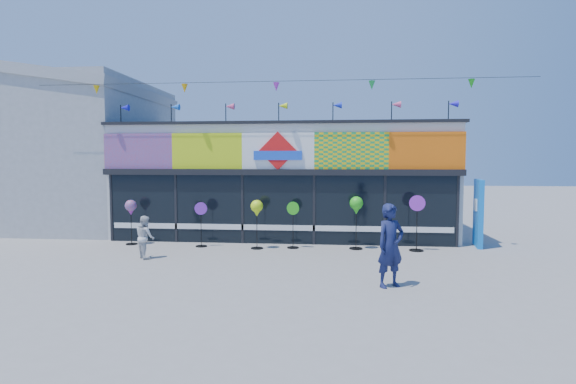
# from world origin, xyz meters

# --- Properties ---
(ground) EXTENTS (80.00, 80.00, 0.00)m
(ground) POSITION_xyz_m (0.00, 0.00, 0.00)
(ground) COLOR gray
(ground) RESTS_ON ground
(kite_shop) EXTENTS (16.00, 5.70, 5.31)m
(kite_shop) POSITION_xyz_m (0.00, 5.94, 2.05)
(kite_shop) COLOR silver
(kite_shop) RESTS_ON ground
(neighbour_building) EXTENTS (8.18, 7.20, 6.87)m
(neighbour_building) POSITION_xyz_m (-10.00, 7.00, 3.20)
(neighbour_building) COLOR #A4A7A9
(neighbour_building) RESTS_ON ground
(blue_sign) EXTENTS (0.33, 1.10, 2.17)m
(blue_sign) POSITION_xyz_m (6.50, 3.59, 1.09)
(blue_sign) COLOR blue
(blue_sign) RESTS_ON ground
(spinner_0) EXTENTS (0.38, 0.38, 1.49)m
(spinner_0) POSITION_xyz_m (-4.83, 2.81, 1.19)
(spinner_0) COLOR black
(spinner_0) RESTS_ON ground
(spinner_1) EXTENTS (0.41, 0.37, 1.44)m
(spinner_1) POSITION_xyz_m (-2.42, 2.67, 0.76)
(spinner_1) COLOR black
(spinner_1) RESTS_ON ground
(spinner_2) EXTENTS (0.39, 0.39, 1.55)m
(spinner_2) POSITION_xyz_m (-0.56, 2.52, 1.24)
(spinner_2) COLOR black
(spinner_2) RESTS_ON ground
(spinner_3) EXTENTS (0.41, 0.38, 1.48)m
(spinner_3) POSITION_xyz_m (0.56, 2.72, 0.78)
(spinner_3) COLOR black
(spinner_3) RESTS_ON ground
(spinner_4) EXTENTS (0.42, 0.42, 1.66)m
(spinner_4) POSITION_xyz_m (2.55, 2.76, 1.33)
(spinner_4) COLOR black
(spinner_4) RESTS_ON ground
(spinner_5) EXTENTS (0.48, 0.44, 1.72)m
(spinner_5) POSITION_xyz_m (4.39, 2.65, 0.91)
(spinner_5) COLOR black
(spinner_5) RESTS_ON ground
(adult_man) EXTENTS (0.80, 0.72, 1.84)m
(adult_man) POSITION_xyz_m (3.07, -1.45, 0.92)
(adult_man) COLOR #171D48
(adult_man) RESTS_ON ground
(child) EXTENTS (0.65, 0.67, 1.22)m
(child) POSITION_xyz_m (-3.51, 0.84, 0.61)
(child) COLOR silver
(child) RESTS_ON ground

